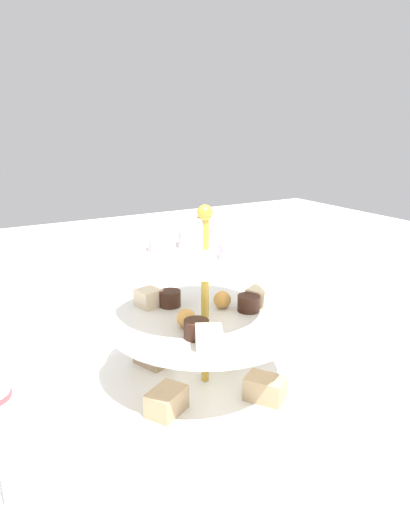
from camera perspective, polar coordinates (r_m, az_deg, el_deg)
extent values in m
plane|color=white|center=(0.69, 0.00, -15.03)|extent=(2.40, 2.40, 0.00)
cylinder|color=white|center=(0.68, 0.00, -14.67)|extent=(0.31, 0.31, 0.01)
cylinder|color=white|center=(0.64, 0.00, -7.57)|extent=(0.25, 0.25, 0.01)
cylinder|color=white|center=(0.61, 0.00, 0.37)|extent=(0.20, 0.20, 0.01)
cylinder|color=gold|center=(0.63, 0.00, -5.65)|extent=(0.01, 0.01, 0.24)
sphere|color=gold|center=(0.60, 0.00, 5.10)|extent=(0.02, 0.02, 0.02)
cube|color=tan|center=(0.74, 3.62, -10.36)|extent=(0.06, 0.06, 0.03)
cube|color=tan|center=(0.72, -6.16, -11.36)|extent=(0.06, 0.05, 0.03)
cube|color=tan|center=(0.61, -4.52, -16.60)|extent=(0.05, 0.06, 0.03)
cube|color=tan|center=(0.64, 7.05, -15.11)|extent=(0.06, 0.05, 0.03)
cylinder|color=#E5C660|center=(0.72, 0.35, -11.96)|extent=(0.04, 0.04, 0.01)
cylinder|color=#381E14|center=(0.66, 5.12, -5.51)|extent=(0.03, 0.03, 0.02)
cylinder|color=#381E14|center=(0.68, -4.13, -4.97)|extent=(0.03, 0.03, 0.02)
cylinder|color=#381E14|center=(0.58, -1.02, -8.53)|extent=(0.03, 0.03, 0.02)
cube|color=beige|center=(0.68, -6.64, -4.86)|extent=(0.04, 0.04, 0.02)
cube|color=beige|center=(0.56, 0.46, -9.53)|extent=(0.04, 0.04, 0.02)
cube|color=beige|center=(0.68, 6.20, -4.64)|extent=(0.04, 0.04, 0.02)
sphere|color=gold|center=(0.61, -2.23, -7.30)|extent=(0.02, 0.02, 0.02)
sphere|color=gold|center=(0.67, 2.02, -5.12)|extent=(0.02, 0.02, 0.02)
cylinder|color=silver|center=(0.66, 1.76, 2.70)|extent=(0.03, 0.03, 0.02)
cylinder|color=silver|center=(0.60, -5.06, 1.47)|extent=(0.03, 0.03, 0.02)
cylinder|color=silver|center=(0.57, 3.33, 0.60)|extent=(0.03, 0.03, 0.02)
cylinder|color=white|center=(0.61, -1.48, 2.81)|extent=(0.04, 0.04, 0.04)
cube|color=silver|center=(0.59, 4.63, 0.39)|extent=(0.09, 0.03, 0.00)
cube|color=silver|center=(0.66, 0.25, 2.12)|extent=(0.09, 0.04, 0.00)
cylinder|color=silver|center=(0.89, -0.69, -2.75)|extent=(0.07, 0.07, 0.14)
cylinder|color=silver|center=(0.52, -18.97, -22.55)|extent=(0.06, 0.06, 0.07)
cube|color=silver|center=(0.80, 22.51, -11.44)|extent=(0.16, 0.07, 0.00)
cube|color=silver|center=(0.85, -19.59, -9.65)|extent=(0.11, 0.15, 0.00)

